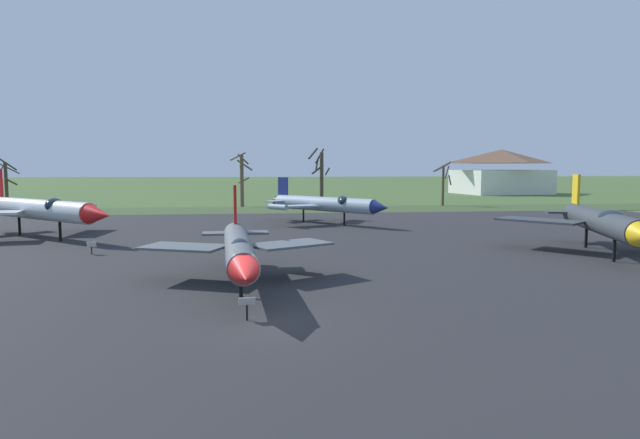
{
  "coord_description": "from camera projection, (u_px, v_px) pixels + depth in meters",
  "views": [
    {
      "loc": [
        -0.12,
        -20.07,
        5.91
      ],
      "look_at": [
        4.21,
        18.76,
        2.08
      ],
      "focal_mm": 30.24,
      "sensor_mm": 36.0,
      "label": 1
    }
  ],
  "objects": [
    {
      "name": "grass_verge_strip",
      "position": [
        261.0,
        210.0,
        73.46
      ],
      "size": [
        156.66,
        12.0,
        0.06
      ],
      "primitive_type": "cube",
      "color": "#3A4C29",
      "rests_on": "ground"
    },
    {
      "name": "info_placard_front_right",
      "position": [
        247.0,
        305.0,
        20.57
      ],
      "size": [
        0.66,
        0.33,
        0.98
      ],
      "color": "black",
      "rests_on": "ground"
    },
    {
      "name": "bare_tree_right_of_center",
      "position": [
        444.0,
        182.0,
        81.24
      ],
      "size": [
        2.74,
        3.13,
        6.76
      ],
      "color": "brown",
      "rests_on": "ground"
    },
    {
      "name": "bare_tree_left_of_center",
      "position": [
        242.0,
        178.0,
        79.89
      ],
      "size": [
        3.4,
        3.46,
        8.13
      ],
      "color": "brown",
      "rests_on": "ground"
    },
    {
      "name": "jet_fighter_front_left",
      "position": [
        601.0,
        221.0,
        35.84
      ],
      "size": [
        12.65,
        15.62,
        5.33
      ],
      "color": "#33383D",
      "rests_on": "ground"
    },
    {
      "name": "asphalt_apron",
      "position": [
        262.0,
        250.0,
        38.1
      ],
      "size": [
        96.66,
        59.5,
        0.05
      ],
      "primitive_type": "cube",
      "color": "#28282B",
      "rests_on": "ground"
    },
    {
      "name": "bare_tree_center",
      "position": [
        320.0,
        175.0,
        80.05
      ],
      "size": [
        3.26,
        2.84,
        8.79
      ],
      "color": "#42382D",
      "rests_on": "ground"
    },
    {
      "name": "jet_fighter_rear_right",
      "position": [
        41.0,
        209.0,
        44.05
      ],
      "size": [
        15.28,
        14.05,
        5.75
      ],
      "color": "silver",
      "rests_on": "ground"
    },
    {
      "name": "jet_fighter_rear_center",
      "position": [
        325.0,
        204.0,
        55.08
      ],
      "size": [
        11.93,
        12.79,
        4.77
      ],
      "color": "#8EA3B2",
      "rests_on": "ground"
    },
    {
      "name": "info_placard_rear_right",
      "position": [
        92.0,
        247.0,
        36.15
      ],
      "size": [
        0.61,
        0.27,
        0.92
      ],
      "color": "black",
      "rests_on": "ground"
    },
    {
      "name": "visitor_building",
      "position": [
        501.0,
        172.0,
        118.67
      ],
      "size": [
        21.13,
        17.08,
        9.72
      ],
      "color": "silver",
      "rests_on": "ground"
    },
    {
      "name": "jet_fighter_front_right",
      "position": [
        239.0,
        248.0,
        26.3
      ],
      "size": [
        10.2,
        14.28,
        4.85
      ],
      "color": "#565B60",
      "rests_on": "ground"
    },
    {
      "name": "bare_tree_far_left",
      "position": [
        7.0,
        182.0,
        76.14
      ],
      "size": [
        2.64,
        2.65,
        7.59
      ],
      "color": "#42382D",
      "rests_on": "ground"
    },
    {
      "name": "ground_plane",
      "position": [
        265.0,
        323.0,
        20.45
      ],
      "size": [
        600.0,
        600.0,
        0.0
      ],
      "primitive_type": "plane",
      "color": "#425B2D"
    }
  ]
}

